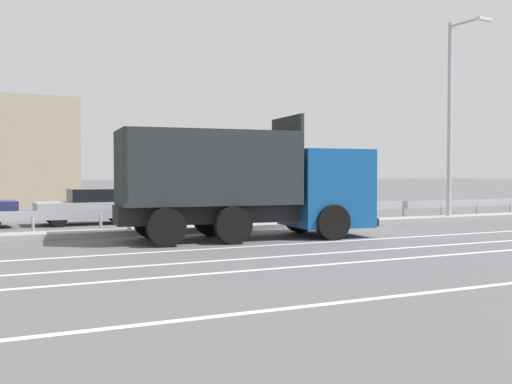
{
  "coord_description": "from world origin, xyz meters",
  "views": [
    {
      "loc": [
        -11.26,
        -16.0,
        1.95
      ],
      "look_at": [
        -2.81,
        1.46,
        1.34
      ],
      "focal_mm": 42.0,
      "sensor_mm": 36.0,
      "label": 1
    }
  ],
  "objects_px": {
    "parked_car_3": "(89,206)",
    "street_lamp_1": "(452,111)",
    "median_road_sign": "(129,200)",
    "dump_truck": "(278,193)"
  },
  "relations": [
    {
      "from": "parked_car_3",
      "to": "median_road_sign",
      "type": "bearing_deg",
      "value": -174.72
    },
    {
      "from": "dump_truck",
      "to": "parked_car_3",
      "type": "xyz_separation_m",
      "value": [
        -4.32,
        7.31,
        -0.68
      ]
    },
    {
      "from": "street_lamp_1",
      "to": "dump_truck",
      "type": "bearing_deg",
      "value": -164.64
    },
    {
      "from": "dump_truck",
      "to": "parked_car_3",
      "type": "distance_m",
      "value": 8.52
    },
    {
      "from": "median_road_sign",
      "to": "street_lamp_1",
      "type": "height_order",
      "value": "street_lamp_1"
    },
    {
      "from": "dump_truck",
      "to": "median_road_sign",
      "type": "bearing_deg",
      "value": -119.34
    },
    {
      "from": "parked_car_3",
      "to": "street_lamp_1",
      "type": "bearing_deg",
      "value": -109.01
    },
    {
      "from": "dump_truck",
      "to": "street_lamp_1",
      "type": "distance_m",
      "value": 10.3
    },
    {
      "from": "dump_truck",
      "to": "median_road_sign",
      "type": "xyz_separation_m",
      "value": [
        -3.89,
        2.75,
        -0.25
      ]
    },
    {
      "from": "dump_truck",
      "to": "parked_car_3",
      "type": "bearing_deg",
      "value": -143.49
    }
  ]
}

